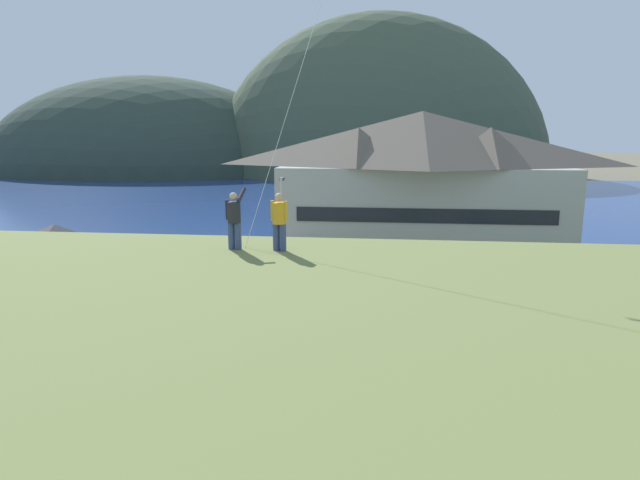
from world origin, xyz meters
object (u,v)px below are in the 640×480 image
object	(u,v)px
person_companion	(279,220)
parked_car_front_row_silver	(604,305)
moored_boat_wharfside	(334,221)
parked_car_mid_row_near	(163,288)
storage_shed_waterside	(334,224)
parking_light_pole	(282,226)
parked_car_front_row_end	(348,288)
parked_car_back_row_right	(594,333)
storage_shed_near_lot	(58,265)
parked_car_front_row_red	(453,342)
harbor_lodge	(420,181)
wharf_dock	(363,225)
person_kite_flyer	(234,218)

from	to	relation	value
person_companion	parked_car_front_row_silver	bearing A→B (deg)	42.14
person_companion	moored_boat_wharfside	bearing A→B (deg)	92.78
moored_boat_wharfside	parked_car_mid_row_near	world-z (taller)	moored_boat_wharfside
storage_shed_waterside	parked_car_front_row_silver	xyz separation A→B (m)	(16.29, -16.17, -1.40)
parking_light_pole	person_companion	xyz separation A→B (m)	(3.41, -18.34, 3.38)
parked_car_front_row_end	parked_car_back_row_right	bearing A→B (deg)	-26.94
parked_car_mid_row_near	parking_light_pole	xyz separation A→B (m)	(6.61, 4.20, 3.26)
parked_car_front_row_silver	parking_light_pole	world-z (taller)	parking_light_pole
storage_shed_near_lot	parked_car_front_row_red	distance (m)	22.96
harbor_lodge	parking_light_pole	distance (m)	14.62
wharf_dock	storage_shed_waterside	bearing A→B (deg)	-100.13
storage_shed_waterside	parked_car_front_row_red	size ratio (longest dim) A/B	1.43
storage_shed_near_lot	parked_car_mid_row_near	size ratio (longest dim) A/B	1.44
harbor_lodge	parked_car_front_row_red	world-z (taller)	harbor_lodge
person_companion	parked_car_front_row_red	bearing A→B (deg)	49.66
parked_car_front_row_red	parked_car_back_row_right	size ratio (longest dim) A/B	0.98
harbor_lodge	parked_car_front_row_silver	world-z (taller)	harbor_lodge
wharf_dock	person_companion	size ratio (longest dim) A/B	8.15
storage_shed_waterside	person_kite_flyer	xyz separation A→B (m)	(-0.41, -29.99, 5.26)
moored_boat_wharfside	parked_car_front_row_end	xyz separation A→B (m)	(3.27, -27.23, 0.34)
harbor_lodge	parked_car_back_row_right	world-z (taller)	harbor_lodge
wharf_dock	parked_car_back_row_right	size ratio (longest dim) A/B	3.28
harbor_lodge	person_companion	xyz separation A→B (m)	(-6.30, -29.07, 1.27)
parked_car_mid_row_near	harbor_lodge	bearing A→B (deg)	42.43
moored_boat_wharfside	person_companion	size ratio (longest dim) A/B	3.39
parked_car_front_row_red	parked_car_back_row_right	distance (m)	7.03
storage_shed_waterside	person_kite_flyer	distance (m)	30.45
parked_car_front_row_end	moored_boat_wharfside	bearing A→B (deg)	96.84
parked_car_back_row_right	parked_car_front_row_end	size ratio (longest dim) A/B	1.00
person_kite_flyer	parked_car_mid_row_near	bearing A→B (deg)	121.45
wharf_dock	parked_car_mid_row_near	size ratio (longest dim) A/B	3.37
parking_light_pole	person_kite_flyer	world-z (taller)	person_kite_flyer
parked_car_front_row_red	person_kite_flyer	world-z (taller)	person_kite_flyer
moored_boat_wharfside	parked_car_mid_row_near	bearing A→B (deg)	-105.55
storage_shed_near_lot	parked_car_front_row_end	bearing A→B (deg)	8.40
storage_shed_waterside	wharf_dock	bearing A→B (deg)	79.87
storage_shed_near_lot	storage_shed_waterside	size ratio (longest dim) A/B	1.00
parked_car_front_row_end	person_kite_flyer	distance (m)	17.03
harbor_lodge	parked_car_front_row_silver	xyz separation A→B (m)	(9.02, -15.21, -5.37)
storage_shed_waterside	moored_boat_wharfside	distance (m)	12.86
parked_car_front_row_silver	parking_light_pole	bearing A→B (deg)	166.53
parked_car_front_row_end	parking_light_pole	size ratio (longest dim) A/B	0.59
parked_car_back_row_right	person_kite_flyer	world-z (taller)	person_kite_flyer
person_kite_flyer	person_companion	distance (m)	1.39
storage_shed_near_lot	moored_boat_wharfside	world-z (taller)	storage_shed_near_lot
wharf_dock	parked_car_front_row_red	distance (m)	35.02
parked_car_front_row_red	parked_car_mid_row_near	size ratio (longest dim) A/B	1.01
storage_shed_waterside	storage_shed_near_lot	bearing A→B (deg)	-131.12
moored_boat_wharfside	parked_car_mid_row_near	xyz separation A→B (m)	(-7.95, -28.57, 0.34)
parked_car_front_row_red	wharf_dock	bearing A→B (deg)	98.52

